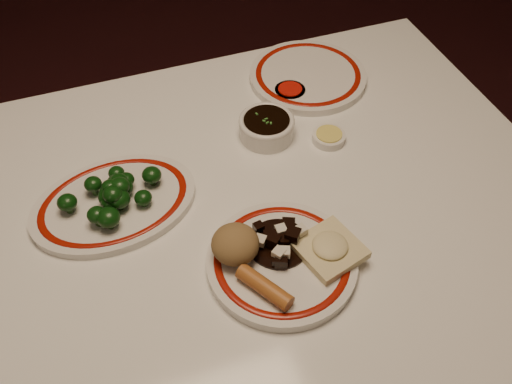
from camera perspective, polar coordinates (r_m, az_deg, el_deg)
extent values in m
cube|color=white|center=(0.99, -2.37, -3.14)|extent=(1.20, 0.90, 0.04)
cylinder|color=black|center=(1.67, 11.51, 3.60)|extent=(0.06, 0.06, 0.71)
cylinder|color=white|center=(0.91, 2.60, -7.04)|extent=(0.31, 0.31, 0.02)
torus|color=maroon|center=(0.90, 2.62, -6.71)|extent=(0.27, 0.27, 0.00)
ellipsoid|color=olive|center=(0.88, -2.09, -5.23)|extent=(0.08, 0.08, 0.05)
cylinder|color=#B2682B|center=(0.86, 0.86, -9.47)|extent=(0.07, 0.09, 0.03)
cube|color=beige|center=(0.91, 7.36, -5.72)|extent=(0.11, 0.11, 0.01)
ellipsoid|color=beige|center=(0.90, 7.42, -5.33)|extent=(0.06, 0.06, 0.02)
cylinder|color=black|center=(0.92, 2.26, -5.19)|extent=(0.10, 0.10, 0.00)
cube|color=black|center=(0.93, 3.25, -3.43)|extent=(0.03, 0.03, 0.02)
cube|color=black|center=(0.90, 2.86, -4.92)|extent=(0.02, 0.02, 0.01)
cube|color=black|center=(0.91, 2.57, -4.35)|extent=(0.02, 0.02, 0.02)
cube|color=black|center=(0.92, 0.24, -3.57)|extent=(0.02, 0.02, 0.01)
cube|color=black|center=(0.88, 2.54, -6.88)|extent=(0.03, 0.03, 0.02)
cube|color=black|center=(0.91, 2.46, -4.60)|extent=(0.02, 0.02, 0.01)
cube|color=black|center=(0.91, 1.43, -4.65)|extent=(0.03, 0.03, 0.02)
cube|color=black|center=(0.90, 3.70, -4.38)|extent=(0.03, 0.03, 0.02)
cube|color=black|center=(0.90, 1.80, -4.89)|extent=(0.03, 0.03, 0.02)
cube|color=black|center=(0.89, 2.06, -6.87)|extent=(0.02, 0.02, 0.01)
cube|color=beige|center=(0.90, 0.42, -4.86)|extent=(0.02, 0.02, 0.01)
cube|color=beige|center=(0.91, 4.49, -3.84)|extent=(0.02, 0.02, 0.01)
cube|color=beige|center=(0.91, 2.50, -3.81)|extent=(0.02, 0.02, 0.01)
cube|color=beige|center=(0.88, 2.30, -6.11)|extent=(0.02, 0.02, 0.01)
cube|color=beige|center=(0.88, 2.88, -6.04)|extent=(0.02, 0.02, 0.01)
torus|color=maroon|center=(1.01, -14.06, -0.85)|extent=(0.28, 0.28, 0.00)
cylinder|color=#23471C|center=(1.01, -13.78, -0.46)|extent=(0.01, 0.01, 0.01)
ellipsoid|color=#0D360E|center=(1.00, -13.94, 0.11)|extent=(0.03, 0.03, 0.02)
cylinder|color=#23471C|center=(1.01, -13.42, -0.12)|extent=(0.01, 0.01, 0.01)
ellipsoid|color=#0D360E|center=(1.00, -13.58, 0.52)|extent=(0.03, 0.03, 0.03)
cylinder|color=#23471C|center=(1.00, -14.11, -0.70)|extent=(0.01, 0.01, 0.01)
ellipsoid|color=#0D360E|center=(0.99, -14.30, -0.03)|extent=(0.04, 0.04, 0.03)
cylinder|color=#23471C|center=(0.97, -14.35, -3.14)|extent=(0.01, 0.01, 0.01)
ellipsoid|color=#0D360E|center=(0.96, -14.54, -2.48)|extent=(0.04, 0.04, 0.03)
cylinder|color=#23471C|center=(1.00, -13.97, -0.70)|extent=(0.01, 0.01, 0.01)
ellipsoid|color=#0D360E|center=(0.99, -14.13, -0.09)|extent=(0.04, 0.04, 0.03)
cylinder|color=#23471C|center=(1.04, -13.65, 1.32)|extent=(0.01, 0.01, 0.01)
ellipsoid|color=#0D360E|center=(1.03, -13.79, 1.86)|extent=(0.03, 0.03, 0.02)
cylinder|color=#23471C|center=(1.00, -14.32, -1.05)|extent=(0.01, 0.01, 0.01)
ellipsoid|color=#0D360E|center=(0.99, -14.49, -0.45)|extent=(0.04, 0.04, 0.03)
cylinder|color=#23471C|center=(1.01, -13.29, -0.03)|extent=(0.01, 0.01, 0.02)
ellipsoid|color=#0D360E|center=(1.00, -13.45, 0.59)|extent=(0.03, 0.03, 0.02)
cylinder|color=#23471C|center=(1.00, -13.65, -0.67)|extent=(0.01, 0.01, 0.01)
ellipsoid|color=#0D360E|center=(0.99, -13.82, -0.05)|extent=(0.04, 0.04, 0.03)
cylinder|color=#23471C|center=(0.98, -15.45, -2.84)|extent=(0.01, 0.01, 0.01)
ellipsoid|color=#0D360E|center=(0.96, -15.65, -2.20)|extent=(0.03, 0.03, 0.03)
cylinder|color=#23471C|center=(0.99, -14.33, -1.56)|extent=(0.01, 0.01, 0.01)
ellipsoid|color=#0D360E|center=(0.98, -14.48, -1.02)|extent=(0.03, 0.03, 0.02)
cylinder|color=#23471C|center=(1.02, -13.49, 0.19)|extent=(0.01, 0.01, 0.01)
ellipsoid|color=#0D360E|center=(1.01, -13.65, 0.82)|extent=(0.04, 0.04, 0.03)
cylinder|color=#23471C|center=(1.01, -13.00, -0.11)|extent=(0.01, 0.01, 0.01)
ellipsoid|color=#0D360E|center=(1.00, -13.14, 0.45)|extent=(0.03, 0.03, 0.03)
cylinder|color=#23471C|center=(0.99, -11.11, -1.08)|extent=(0.01, 0.01, 0.01)
ellipsoid|color=#0D360E|center=(0.98, -11.22, -0.57)|extent=(0.03, 0.03, 0.02)
cylinder|color=#23471C|center=(1.02, -12.73, 0.62)|extent=(0.01, 0.01, 0.01)
ellipsoid|color=#0D360E|center=(1.01, -12.88, 1.20)|extent=(0.03, 0.03, 0.02)
cylinder|color=#23471C|center=(1.02, -10.27, 1.06)|extent=(0.01, 0.01, 0.01)
ellipsoid|color=#0D360E|center=(1.01, -10.39, 1.69)|extent=(0.03, 0.03, 0.03)
cylinder|color=#23471C|center=(1.02, -15.81, 0.15)|extent=(0.01, 0.01, 0.02)
ellipsoid|color=#0D360E|center=(1.01, -16.00, 0.78)|extent=(0.03, 0.03, 0.02)
cylinder|color=#23471C|center=(1.00, -14.26, -0.80)|extent=(0.01, 0.01, 0.01)
ellipsoid|color=#0D360E|center=(0.99, -14.44, -0.15)|extent=(0.03, 0.03, 0.03)
cylinder|color=#23471C|center=(0.99, -13.41, -1.33)|extent=(0.01, 0.01, 0.01)
ellipsoid|color=#0D360E|center=(0.98, -13.59, -0.66)|extent=(0.04, 0.04, 0.03)
cylinder|color=#23471C|center=(1.01, -18.15, -1.60)|extent=(0.01, 0.01, 0.01)
ellipsoid|color=#0D360E|center=(1.00, -18.37, -0.99)|extent=(0.03, 0.03, 0.03)
ellipsoid|color=#0D360E|center=(0.98, -13.50, 0.58)|extent=(0.03, 0.03, 0.03)
ellipsoid|color=#0D360E|center=(1.00, -13.57, 1.03)|extent=(0.03, 0.03, 0.03)
ellipsoid|color=#0D360E|center=(0.98, -14.32, 0.41)|extent=(0.03, 0.03, 0.02)
ellipsoid|color=#0D360E|center=(0.97, -14.15, -0.21)|extent=(0.03, 0.03, 0.03)
ellipsoid|color=#0D360E|center=(0.99, -14.41, 0.51)|extent=(0.03, 0.03, 0.02)
cylinder|color=white|center=(1.10, 1.06, 6.37)|extent=(0.11, 0.11, 0.04)
cylinder|color=black|center=(1.09, 1.07, 7.20)|extent=(0.09, 0.09, 0.00)
cylinder|color=white|center=(1.21, 3.41, 9.90)|extent=(0.06, 0.06, 0.02)
cylinder|color=#B7130B|center=(1.20, 3.43, 10.26)|extent=(0.05, 0.05, 0.00)
cylinder|color=white|center=(1.11, 7.28, 5.44)|extent=(0.06, 0.06, 0.02)
cylinder|color=#E6D75E|center=(1.10, 7.33, 5.80)|extent=(0.05, 0.05, 0.00)
cylinder|color=white|center=(1.26, 5.20, 11.46)|extent=(0.33, 0.33, 0.02)
torus|color=maroon|center=(1.25, 5.23, 11.75)|extent=(0.29, 0.29, 0.00)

